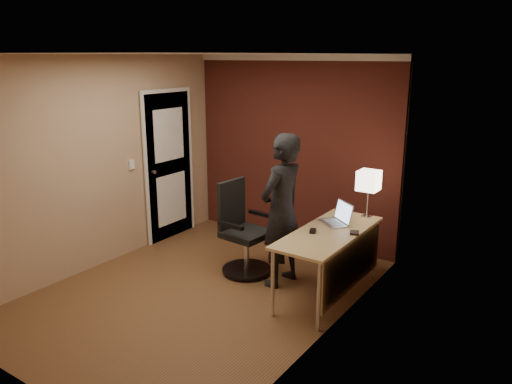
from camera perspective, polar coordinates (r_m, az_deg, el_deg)
room at (r=6.49m, az=0.35°, el=5.45°), size 4.00×4.00×4.00m
desk at (r=5.24m, az=9.02°, el=-5.90°), size 0.60×1.50×0.73m
desk_lamp at (r=5.63m, az=12.76°, el=1.22°), size 0.22×0.22×0.54m
laptop at (r=5.46m, az=9.40°, el=-2.89°), size 0.42×0.40×0.23m
mouse at (r=5.16m, az=6.51°, el=-4.45°), size 0.09×0.11×0.03m
wallet at (r=5.19m, az=11.20°, el=-4.59°), size 0.12×0.14×0.02m
office_chair at (r=5.85m, az=-1.61°, el=-4.80°), size 0.58×0.62×1.07m
person at (r=5.44m, az=2.94°, el=-2.15°), size 0.46×0.66×1.70m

